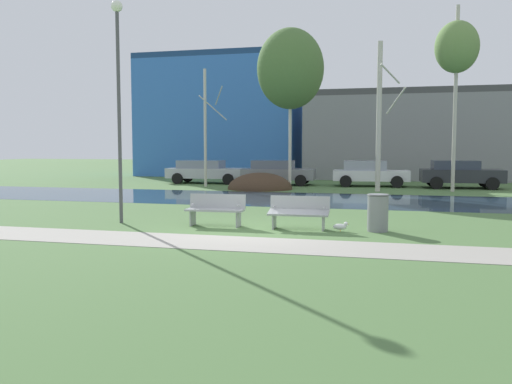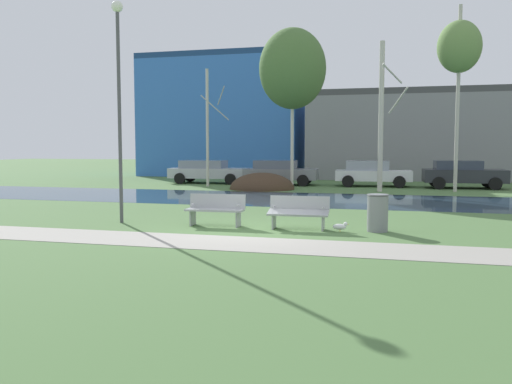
{
  "view_description": "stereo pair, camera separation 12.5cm",
  "coord_description": "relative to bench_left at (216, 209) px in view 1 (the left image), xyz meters",
  "views": [
    {
      "loc": [
        3.59,
        -13.25,
        2.19
      ],
      "look_at": [
        -0.2,
        1.48,
        0.9
      ],
      "focal_mm": 37.9,
      "sensor_mm": 36.0,
      "label": 1
    },
    {
      "loc": [
        3.71,
        -13.22,
        2.19
      ],
      "look_at": [
        -0.2,
        1.48,
        0.9
      ],
      "focal_mm": 37.9,
      "sensor_mm": 36.0,
      "label": 2
    }
  ],
  "objects": [
    {
      "name": "building_grey_warehouse",
      "position": [
        6.02,
        24.69,
        2.46
      ],
      "size": [
        14.35,
        7.24,
        5.86
      ],
      "color": "gray",
      "rests_on": "ground"
    },
    {
      "name": "streetlamp",
      "position": [
        -2.83,
        -0.09,
        3.6
      ],
      "size": [
        0.32,
        0.32,
        6.23
      ],
      "color": "#4C4C51",
      "rests_on": "ground"
    },
    {
      "name": "birch_center",
      "position": [
        7.49,
        13.64,
        6.36
      ],
      "size": [
        2.05,
        2.05,
        8.84
      ],
      "color": "#BCB7A8",
      "rests_on": "ground"
    },
    {
      "name": "birch_left",
      "position": [
        -0.68,
        14.37,
        5.78
      ],
      "size": [
        3.52,
        3.52,
        8.38
      ],
      "color": "beige",
      "rests_on": "ground"
    },
    {
      "name": "parked_hatch_third_white",
      "position": [
        3.4,
        16.21,
        0.27
      ],
      "size": [
        4.14,
        2.19,
        1.41
      ],
      "color": "silver",
      "rests_on": "ground"
    },
    {
      "name": "ground_plane",
      "position": [
        1.16,
        9.25,
        -0.47
      ],
      "size": [
        120.0,
        120.0,
        0.0
      ],
      "primitive_type": "plane",
      "color": "#4C703D"
    },
    {
      "name": "parked_wagon_fourth_dark",
      "position": [
        8.06,
        16.02,
        0.3
      ],
      "size": [
        4.18,
        2.27,
        1.45
      ],
      "color": "#282B30",
      "rests_on": "ground"
    },
    {
      "name": "paved_path_strip",
      "position": [
        1.16,
        -2.47,
        -0.47
      ],
      "size": [
        60.0,
        1.81,
        0.01
      ],
      "primitive_type": "cube",
      "color": "#9E998E",
      "rests_on": "ground"
    },
    {
      "name": "seagull",
      "position": [
        3.43,
        -0.12,
        -0.34
      ],
      "size": [
        0.42,
        0.16,
        0.25
      ],
      "color": "white",
      "rests_on": "ground"
    },
    {
      "name": "building_blue_store",
      "position": [
        -7.98,
        25.23,
        3.99
      ],
      "size": [
        11.86,
        6.16,
        8.93
      ],
      "color": "#3870C6",
      "rests_on": "ground"
    },
    {
      "name": "bench_left",
      "position": [
        0.0,
        0.0,
        0.0
      ],
      "size": [
        1.62,
        0.61,
        0.87
      ],
      "color": "#9EA0A3",
      "rests_on": "ground"
    },
    {
      "name": "trash_bin",
      "position": [
        4.35,
        0.15,
        0.03
      ],
      "size": [
        0.56,
        0.56,
        0.96
      ],
      "color": "gray",
      "rests_on": "ground"
    },
    {
      "name": "parked_van_nearest_silver",
      "position": [
        -6.14,
        16.27,
        0.26
      ],
      "size": [
        4.71,
        2.27,
        1.36
      ],
      "color": "#B2B5BC",
      "rests_on": "ground"
    },
    {
      "name": "birch_center_left",
      "position": [
        4.0,
        12.81,
        3.19
      ],
      "size": [
        1.37,
        2.17,
        7.18
      ],
      "color": "beige",
      "rests_on": "ground"
    },
    {
      "name": "bench_right",
      "position": [
        2.32,
        0.0,
        0.0
      ],
      "size": [
        1.62,
        0.61,
        0.87
      ],
      "color": "#9EA0A3",
      "rests_on": "ground"
    },
    {
      "name": "river_band",
      "position": [
        1.16,
        8.04,
        -0.47
      ],
      "size": [
        80.0,
        6.2,
        0.01
      ],
      "primitive_type": "cube",
      "color": "#2D475B",
      "rests_on": "ground"
    },
    {
      "name": "birch_far_left",
      "position": [
        -5.23,
        13.86,
        2.79
      ],
      "size": [
        1.38,
        2.31,
        6.36
      ],
      "color": "beige",
      "rests_on": "ground"
    },
    {
      "name": "parked_sedan_second_grey",
      "position": [
        -1.73,
        16.06,
        0.28
      ],
      "size": [
        4.2,
        2.25,
        1.4
      ],
      "color": "slate",
      "rests_on": "ground"
    },
    {
      "name": "soil_mound",
      "position": [
        -1.93,
        12.79,
        -0.47
      ],
      "size": [
        3.33,
        3.25,
        1.7
      ],
      "primitive_type": "ellipsoid",
      "color": "#423021",
      "rests_on": "ground"
    }
  ]
}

